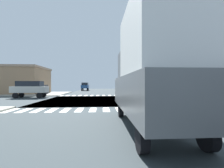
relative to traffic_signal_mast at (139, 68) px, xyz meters
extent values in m
cube|color=#333B3E|center=(-6.27, -7.52, -4.75)|extent=(14.00, 90.00, 0.05)
cube|color=#333B3E|center=(-6.27, -7.52, -4.75)|extent=(90.00, 12.00, 0.05)
cube|color=gray|center=(6.73, 4.48, -4.65)|extent=(12.00, 12.00, 0.14)
cube|color=gray|center=(-19.27, 4.48, -4.65)|extent=(12.00, 12.00, 0.14)
cube|color=white|center=(-13.02, -14.82, -4.72)|extent=(0.50, 2.00, 0.01)
cube|color=white|center=(-12.02, -14.82, -4.72)|extent=(0.50, 2.00, 0.01)
cube|color=white|center=(-11.02, -14.82, -4.72)|extent=(0.50, 2.00, 0.01)
cube|color=white|center=(-10.02, -14.82, -4.72)|extent=(0.50, 2.00, 0.01)
cube|color=white|center=(-9.02, -14.82, -4.72)|extent=(0.50, 2.00, 0.01)
cube|color=white|center=(-8.02, -14.82, -4.72)|extent=(0.50, 2.00, 0.01)
cube|color=white|center=(-7.02, -14.82, -4.72)|extent=(0.50, 2.00, 0.01)
cube|color=white|center=(-6.02, -14.82, -4.72)|extent=(0.50, 2.00, 0.01)
cube|color=white|center=(-5.02, -14.82, -4.72)|extent=(0.50, 2.00, 0.01)
cube|color=white|center=(-4.02, -14.82, -4.72)|extent=(0.50, 2.00, 0.01)
cube|color=white|center=(-3.02, -14.82, -4.72)|extent=(0.50, 2.00, 0.01)
cube|color=white|center=(-2.02, -14.82, -4.72)|extent=(0.50, 2.00, 0.01)
cube|color=white|center=(-1.02, -14.82, -4.72)|extent=(0.50, 2.00, 0.01)
cube|color=white|center=(-0.02, -14.82, -4.72)|extent=(0.50, 2.00, 0.01)
cube|color=white|center=(-13.02, -0.22, -4.72)|extent=(0.50, 2.00, 0.01)
cube|color=white|center=(-12.02, -0.22, -4.72)|extent=(0.50, 2.00, 0.01)
cube|color=white|center=(-11.02, -0.22, -4.72)|extent=(0.50, 2.00, 0.01)
cube|color=white|center=(-10.02, -0.22, -4.72)|extent=(0.50, 2.00, 0.01)
cube|color=white|center=(-9.02, -0.22, -4.72)|extent=(0.50, 2.00, 0.01)
cube|color=white|center=(-8.02, -0.22, -4.72)|extent=(0.50, 2.00, 0.01)
cube|color=white|center=(-7.02, -0.22, -4.72)|extent=(0.50, 2.00, 0.01)
cube|color=white|center=(-6.02, -0.22, -4.72)|extent=(0.50, 2.00, 0.01)
cube|color=white|center=(-5.02, -0.22, -4.72)|extent=(0.50, 2.00, 0.01)
cube|color=white|center=(-4.02, -0.22, -4.72)|extent=(0.50, 2.00, 0.01)
cube|color=white|center=(-3.02, -0.22, -4.72)|extent=(0.50, 2.00, 0.01)
cube|color=white|center=(-2.02, -0.22, -4.72)|extent=(0.50, 2.00, 0.01)
cube|color=white|center=(-1.02, -0.22, -4.72)|extent=(0.50, 2.00, 0.01)
cube|color=white|center=(-0.02, -0.22, -4.72)|extent=(0.50, 2.00, 0.01)
cylinder|color=gray|center=(2.22, 0.02, -1.51)|extent=(0.20, 0.20, 6.43)
cylinder|color=gray|center=(-0.63, 0.02, 1.31)|extent=(5.69, 0.14, 0.14)
cube|color=#1E5123|center=(-0.34, 0.02, 0.76)|extent=(0.32, 0.40, 1.00)
sphere|color=black|center=(-0.34, -0.22, 1.07)|extent=(0.22, 0.22, 0.22)
sphere|color=orange|center=(-0.34, -0.22, 0.76)|extent=(0.22, 0.22, 0.22)
sphere|color=black|center=(-0.34, -0.22, 0.45)|extent=(0.22, 0.22, 0.22)
cube|color=#1E5123|center=(-2.79, 0.02, 0.76)|extent=(0.32, 0.40, 1.00)
sphere|color=black|center=(-2.79, -0.22, 1.07)|extent=(0.22, 0.22, 0.22)
sphere|color=orange|center=(-2.79, -0.22, 0.76)|extent=(0.22, 0.22, 0.22)
sphere|color=black|center=(-2.79, -0.22, 0.45)|extent=(0.22, 0.22, 0.22)
cylinder|color=gray|center=(1.54, 8.84, -0.42)|extent=(0.16, 0.16, 8.62)
cylinder|color=gray|center=(0.84, 8.84, 3.79)|extent=(1.40, 0.10, 0.10)
ellipsoid|color=silver|center=(0.14, 8.84, 3.74)|extent=(0.60, 0.32, 0.20)
cube|color=#937355|center=(-24.22, 5.59, -2.26)|extent=(12.47, 8.86, 4.94)
cube|color=gray|center=(-24.22, 5.59, 0.41)|extent=(12.77, 9.16, 0.40)
cube|color=black|center=(-16.49, 2.17, -3.82)|extent=(0.24, 2.20, 1.80)
cylinder|color=black|center=(-14.85, -3.24, -4.35)|extent=(0.74, 0.26, 0.74)
cylinder|color=black|center=(-14.85, -4.80, -4.35)|extent=(0.74, 0.26, 0.74)
cylinder|color=black|center=(-17.98, -3.24, -4.35)|extent=(0.74, 0.26, 0.74)
cylinder|color=black|center=(-17.98, -4.80, -4.35)|extent=(0.74, 0.26, 0.74)
cube|color=#B9B9B3|center=(-16.42, -4.02, -3.54)|extent=(4.60, 1.96, 0.88)
cube|color=black|center=(-16.42, -4.02, -2.74)|extent=(3.22, 1.69, 0.72)
cylinder|color=black|center=(-10.49, 18.16, -4.35)|extent=(0.26, 0.74, 0.74)
cylinder|color=black|center=(-12.06, 18.16, -4.35)|extent=(0.26, 0.74, 0.74)
cylinder|color=black|center=(-10.49, 21.29, -4.35)|extent=(0.26, 0.74, 0.74)
cylinder|color=black|center=(-12.06, 21.29, -4.35)|extent=(0.26, 0.74, 0.74)
cube|color=navy|center=(-11.27, 19.72, -3.54)|extent=(1.96, 4.60, 0.88)
cube|color=black|center=(-11.27, 19.72, -2.74)|extent=(1.69, 3.22, 0.72)
cylinder|color=black|center=(-5.23, -17.41, -4.32)|extent=(0.26, 0.80, 0.80)
cylinder|color=black|center=(-3.31, -17.41, -4.32)|extent=(0.26, 0.80, 0.80)
cylinder|color=black|center=(-5.23, -22.31, -4.32)|extent=(0.26, 0.80, 0.80)
cylinder|color=black|center=(-3.31, -22.31, -4.32)|extent=(0.26, 0.80, 0.80)
cube|color=slate|center=(-4.27, -19.86, -3.18)|extent=(2.40, 7.20, 1.49)
cube|color=white|center=(-4.27, -20.94, -1.16)|extent=(2.30, 4.18, 2.56)
cube|color=slate|center=(-4.27, -17.70, -1.70)|extent=(2.11, 2.02, 1.49)
cylinder|color=black|center=(8.32, -3.06, -4.32)|extent=(0.80, 0.26, 0.80)
cylinder|color=black|center=(8.32, -4.98, -4.32)|extent=(0.80, 0.26, 0.80)
cylinder|color=black|center=(3.42, -3.06, -4.32)|extent=(0.80, 0.26, 0.80)
cylinder|color=black|center=(3.42, -4.98, -4.32)|extent=(0.80, 0.26, 0.80)
cube|color=black|center=(5.87, -4.02, -3.18)|extent=(7.20, 2.40, 1.49)
cube|color=white|center=(4.79, -4.02, -1.16)|extent=(4.18, 2.30, 2.56)
cube|color=black|center=(8.03, -4.02, -1.70)|extent=(2.02, 2.11, 1.49)
camera|label=1|loc=(-6.36, -26.61, -2.79)|focal=25.03mm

